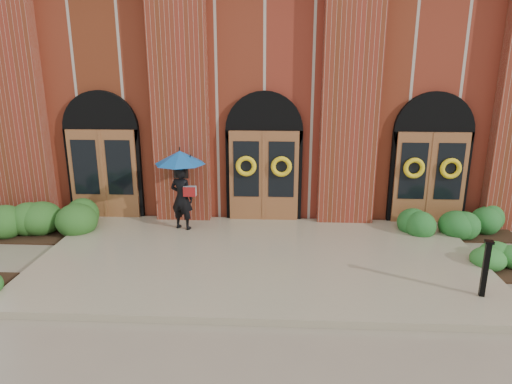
# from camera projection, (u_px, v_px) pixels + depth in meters

# --- Properties ---
(ground) EXTENTS (90.00, 90.00, 0.00)m
(ground) POSITION_uv_depth(u_px,v_px,m) (259.00, 265.00, 10.34)
(ground) COLOR gray
(ground) RESTS_ON ground
(landing) EXTENTS (10.00, 5.30, 0.15)m
(landing) POSITION_uv_depth(u_px,v_px,m) (260.00, 259.00, 10.46)
(landing) COLOR gray
(landing) RESTS_ON ground
(church_building) EXTENTS (16.20, 12.53, 7.00)m
(church_building) POSITION_uv_depth(u_px,v_px,m) (269.00, 86.00, 17.80)
(church_building) COLOR maroon
(church_building) RESTS_ON ground
(man_with_umbrella) EXTENTS (1.65, 1.65, 2.10)m
(man_with_umbrella) POSITION_uv_depth(u_px,v_px,m) (181.00, 175.00, 11.77)
(man_with_umbrella) COLOR black
(man_with_umbrella) RESTS_ON landing
(metal_post) EXTENTS (0.17, 0.17, 1.12)m
(metal_post) POSITION_uv_depth(u_px,v_px,m) (485.00, 267.00, 8.52)
(metal_post) COLOR black
(metal_post) RESTS_ON landing
(hedge_wall_left) EXTENTS (3.20, 1.28, 0.82)m
(hedge_wall_left) POSITION_uv_depth(u_px,v_px,m) (23.00, 219.00, 12.09)
(hedge_wall_left) COLOR #24501A
(hedge_wall_left) RESTS_ON ground
(hedge_wall_right) EXTENTS (2.68, 1.07, 0.69)m
(hedge_wall_right) POSITION_uv_depth(u_px,v_px,m) (458.00, 222.00, 12.10)
(hedge_wall_right) COLOR #1F5921
(hedge_wall_right) RESTS_ON ground
(hedge_front_right) EXTENTS (1.32, 1.13, 0.47)m
(hedge_front_right) POSITION_uv_depth(u_px,v_px,m) (491.00, 260.00, 10.02)
(hedge_front_right) COLOR #276524
(hedge_front_right) RESTS_ON ground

